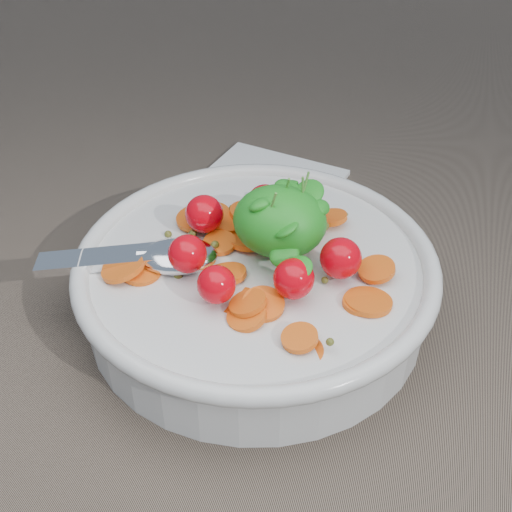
# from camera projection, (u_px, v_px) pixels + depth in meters

# --- Properties ---
(ground) EXTENTS (6.00, 6.00, 0.00)m
(ground) POSITION_uv_depth(u_px,v_px,m) (234.00, 316.00, 0.54)
(ground) COLOR #706050
(ground) RESTS_ON ground
(bowl) EXTENTS (0.32, 0.29, 0.12)m
(bowl) POSITION_uv_depth(u_px,v_px,m) (256.00, 278.00, 0.53)
(bowl) COLOR silver
(bowl) RESTS_ON ground
(napkin) EXTENTS (0.17, 0.15, 0.01)m
(napkin) POSITION_uv_depth(u_px,v_px,m) (268.00, 183.00, 0.70)
(napkin) COLOR white
(napkin) RESTS_ON ground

